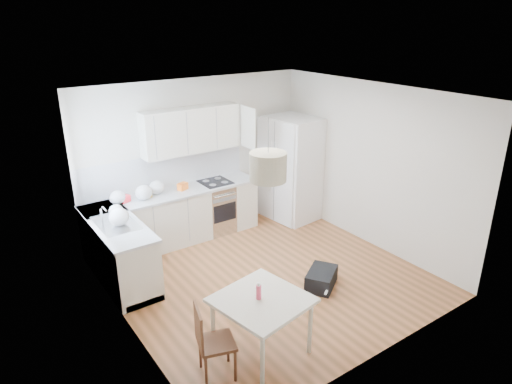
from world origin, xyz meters
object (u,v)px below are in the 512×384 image
dining_table (262,305)px  dining_chair (217,341)px  refrigerator (292,168)px  gym_bag (321,278)px

dining_table → dining_chair: bearing=170.4°
refrigerator → gym_bag: size_ratio=3.56×
dining_chair → refrigerator: bearing=57.7°
refrigerator → dining_table: (-2.73, -2.81, -0.32)m
dining_chair → dining_table: bearing=17.9°
dining_table → gym_bag: 1.72m
refrigerator → dining_table: size_ratio=1.81×
dining_table → gym_bag: dining_table is taller
refrigerator → gym_bag: refrigerator is taller
refrigerator → dining_chair: 4.38m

